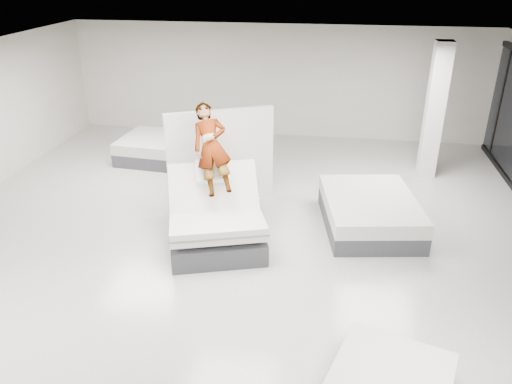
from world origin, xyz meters
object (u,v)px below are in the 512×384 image
remote (226,183)px  flat_bed_right_far (369,212)px  divider_panel (221,157)px  flat_bed_left_far (165,149)px  column (434,111)px  person (212,165)px  hero_bed (216,220)px

remote → flat_bed_right_far: size_ratio=0.06×
divider_panel → flat_bed_left_far: size_ratio=0.97×
divider_panel → column: size_ratio=0.71×
flat_bed_left_far → column: size_ratio=0.73×
person → flat_bed_right_far: (2.97, 0.67, -1.07)m
remote → divider_panel: bearing=88.6°
person → hero_bed: bearing=-90.0°
hero_bed → divider_panel: divider_panel is taller
flat_bed_left_far → hero_bed: bearing=-59.3°
remote → column: bearing=25.0°
divider_panel → flat_bed_right_far: bearing=-37.0°
flat_bed_right_far → flat_bed_left_far: flat_bed_right_far is taller
hero_bed → flat_bed_left_far: bearing=120.7°
hero_bed → remote: (0.21, 0.06, 0.74)m
person → remote: size_ratio=12.51×
remote → flat_bed_left_far: size_ratio=0.06×
flat_bed_right_far → column: column is taller
remote → column: size_ratio=0.04×
hero_bed → flat_bed_right_far: bearing=19.2°
person → flat_bed_left_far: person is taller
flat_bed_right_far → column: size_ratio=0.79×
hero_bed → divider_panel: size_ratio=1.14×
hero_bed → divider_panel: bearing=98.6°
remote → flat_bed_right_far: bearing=1.8°
remote → person: bearing=122.2°
flat_bed_right_far → person: bearing=-167.2°
person → flat_bed_left_far: size_ratio=0.75×
divider_panel → flat_bed_right_far: divider_panel is taller
person → divider_panel: size_ratio=0.77×
person → column: 5.70m
flat_bed_right_far → column: bearing=62.6°
hero_bed → person: 1.02m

